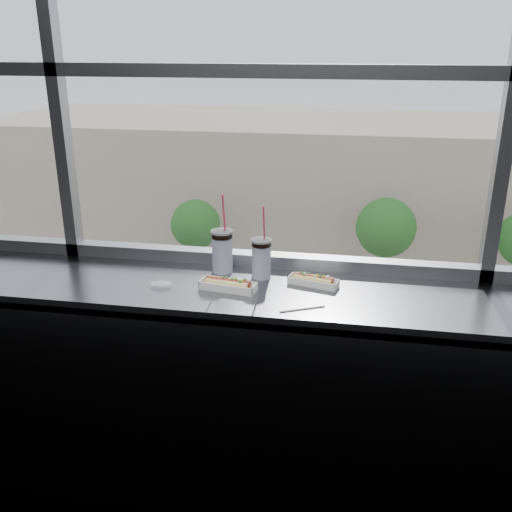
% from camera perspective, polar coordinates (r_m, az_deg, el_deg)
% --- Properties ---
extents(wall_back_lower, '(6.00, 0.00, 6.00)m').
position_cam_1_polar(wall_back_lower, '(3.02, 1.14, -10.69)').
color(wall_back_lower, black).
rests_on(wall_back_lower, ground).
extents(counter, '(6.00, 0.55, 0.06)m').
position_cam_1_polar(counter, '(2.53, 0.25, -3.83)').
color(counter, gray).
rests_on(counter, ground).
extents(counter_fascia, '(6.00, 0.04, 1.04)m').
position_cam_1_polar(counter_fascia, '(2.58, -0.78, -16.74)').
color(counter_fascia, gray).
rests_on(counter_fascia, ground).
extents(hotdog_tray_left, '(0.26, 0.12, 0.06)m').
position_cam_1_polar(hotdog_tray_left, '(2.49, -2.81, -2.86)').
color(hotdog_tray_left, white).
rests_on(hotdog_tray_left, counter).
extents(hotdog_tray_right, '(0.23, 0.12, 0.05)m').
position_cam_1_polar(hotdog_tray_right, '(2.55, 5.77, -2.44)').
color(hotdog_tray_right, white).
rests_on(hotdog_tray_right, counter).
extents(soda_cup_left, '(0.10, 0.10, 0.38)m').
position_cam_1_polar(soda_cup_left, '(2.66, -3.40, 0.70)').
color(soda_cup_left, white).
rests_on(soda_cup_left, counter).
extents(soda_cup_right, '(0.10, 0.10, 0.35)m').
position_cam_1_polar(soda_cup_right, '(2.59, 0.54, -0.04)').
color(soda_cup_right, white).
rests_on(soda_cup_right, counter).
extents(loose_straw, '(0.18, 0.09, 0.01)m').
position_cam_1_polar(loose_straw, '(2.33, 4.65, -5.29)').
color(loose_straw, white).
rests_on(loose_straw, counter).
extents(wrapper, '(0.10, 0.07, 0.02)m').
position_cam_1_polar(wrapper, '(2.57, -9.50, -2.75)').
color(wrapper, silver).
rests_on(wrapper, counter).
extents(plaza_ground, '(120.00, 120.00, 0.00)m').
position_cam_1_polar(plaza_ground, '(47.88, 9.23, 4.58)').
color(plaza_ground, '#B9B2A9').
rests_on(plaza_ground, ground).
extents(street_asphalt, '(80.00, 10.00, 0.06)m').
position_cam_1_polar(street_asphalt, '(26.07, 7.94, -9.61)').
color(street_asphalt, black).
rests_on(street_asphalt, plaza_ground).
extents(far_sidewalk, '(80.00, 6.00, 0.04)m').
position_cam_1_polar(far_sidewalk, '(33.24, 8.58, -2.70)').
color(far_sidewalk, '#B9B2A9').
rests_on(far_sidewalk, plaza_ground).
extents(far_building, '(50.00, 14.00, 8.00)m').
position_cam_1_polar(far_building, '(41.56, 9.36, 7.81)').
color(far_building, tan).
rests_on(far_building, plaza_ground).
extents(car_near_c, '(2.52, 5.68, 1.87)m').
position_cam_1_polar(car_near_c, '(22.19, 5.65, -12.50)').
color(car_near_c, '#B92354').
rests_on(car_near_c, street_asphalt).
extents(car_far_a, '(2.81, 6.56, 2.17)m').
position_cam_1_polar(car_far_a, '(30.31, -6.94, -2.67)').
color(car_far_a, black).
rests_on(car_far_a, street_asphalt).
extents(car_far_b, '(2.63, 6.13, 2.03)m').
position_cam_1_polar(car_far_b, '(29.23, 13.50, -4.19)').
color(car_far_b, red).
rests_on(car_far_b, street_asphalt).
extents(car_near_b, '(3.18, 6.91, 2.26)m').
position_cam_1_polar(car_near_b, '(23.69, -13.13, -10.09)').
color(car_near_b, black).
rests_on(car_near_b, street_asphalt).
extents(pedestrian_b, '(0.81, 0.61, 1.83)m').
position_cam_1_polar(pedestrian_b, '(32.01, 6.83, -1.74)').
color(pedestrian_b, '#66605B').
rests_on(pedestrian_b, far_sidewalk).
extents(tree_left, '(2.91, 2.91, 4.55)m').
position_cam_1_polar(tree_left, '(33.38, -6.06, 3.14)').
color(tree_left, '#47382B').
rests_on(tree_left, far_sidewalk).
extents(tree_center, '(3.30, 3.30, 5.16)m').
position_cam_1_polar(tree_center, '(32.07, 12.86, 2.77)').
color(tree_center, '#47382B').
rests_on(tree_center, far_sidewalk).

